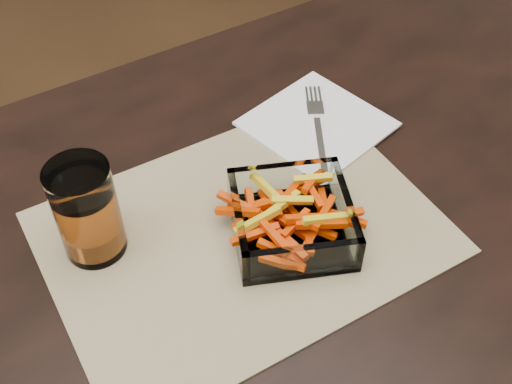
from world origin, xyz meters
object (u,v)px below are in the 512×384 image
dining_table (280,309)px  tumbler (88,214)px  glass_bowl (292,221)px  fork (317,123)px

dining_table → tumbler: bearing=140.8°
glass_bowl → tumbler: tumbler is taller
dining_table → fork: 0.26m
fork → tumbler: bearing=-143.9°
tumbler → fork: size_ratio=0.79×
dining_table → tumbler: (-0.17, 0.14, 0.15)m
tumbler → dining_table: bearing=-39.2°
dining_table → fork: (0.17, 0.17, 0.10)m
glass_bowl → tumbler: size_ratio=1.42×
glass_bowl → tumbler: bearing=153.1°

